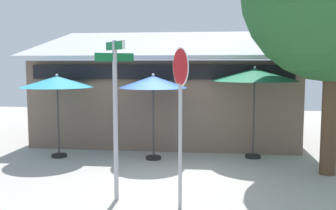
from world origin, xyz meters
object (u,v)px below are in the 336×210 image
street_sign_post (115,105)px  patio_umbrella_forest_green_right (255,75)px  stop_sign (180,100)px  patio_umbrella_royal_blue_center (153,83)px  patio_umbrella_teal_left (57,83)px

street_sign_post → patio_umbrella_forest_green_right: size_ratio=1.19×
street_sign_post → stop_sign: bearing=-13.3°
street_sign_post → patio_umbrella_royal_blue_center: (0.21, 3.38, 0.28)m
patio_umbrella_royal_blue_center → street_sign_post: bearing=-93.6°
patio_umbrella_forest_green_right → street_sign_post: bearing=-128.1°
street_sign_post → patio_umbrella_royal_blue_center: bearing=86.4°
stop_sign → patio_umbrella_royal_blue_center: size_ratio=1.23×
patio_umbrella_royal_blue_center → patio_umbrella_forest_green_right: size_ratio=0.92×
patio_umbrella_teal_left → stop_sign: bearing=-43.0°
street_sign_post → patio_umbrella_teal_left: 4.22m
street_sign_post → patio_umbrella_teal_left: (-2.58, 3.32, 0.27)m
patio_umbrella_royal_blue_center → patio_umbrella_teal_left: bearing=-178.7°
patio_umbrella_teal_left → patio_umbrella_forest_green_right: size_ratio=0.92×
patio_umbrella_forest_green_right → stop_sign: bearing=-112.7°
stop_sign → patio_umbrella_royal_blue_center: (-1.09, 3.69, 0.13)m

